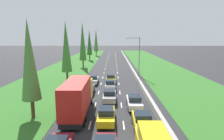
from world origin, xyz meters
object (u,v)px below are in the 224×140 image
(white_hatchback_centre_lane, at_px, (110,85))
(poplar_tree_fourth, at_px, (89,43))
(white_sedan_left_lane, at_px, (93,80))
(poplar_tree_third, at_px, (83,41))
(red_box_truck_left_lane, at_px, (78,97))
(poplar_tree_nearest, at_px, (29,60))
(silver_sedan_centre_lane, at_px, (109,95))
(yellow_hatchback_right_lane, at_px, (142,121))
(street_light_mast, at_px, (138,54))
(grey_hatchback_left_lane, at_px, (88,88))
(poplar_tree_fifth, at_px, (96,40))
(yellow_sedan_centre_lane, at_px, (106,115))
(white_sedan_right_lane, at_px, (134,102))
(yellow_sedan_centre_lane_fifth, at_px, (111,78))

(white_hatchback_centre_lane, distance_m, poplar_tree_fourth, 44.96)
(white_sedan_left_lane, xyz_separation_m, poplar_tree_third, (-5.22, 20.78, 7.02))
(red_box_truck_left_lane, relative_size, poplar_tree_nearest, 0.86)
(silver_sedan_centre_lane, relative_size, yellow_hatchback_right_lane, 1.15)
(white_hatchback_centre_lane, distance_m, street_light_mast, 13.36)
(grey_hatchback_left_lane, relative_size, poplar_tree_third, 0.29)
(poplar_tree_fifth, bearing_deg, poplar_tree_third, -90.97)
(white_hatchback_centre_lane, height_order, poplar_tree_third, poplar_tree_third)
(grey_hatchback_left_lane, bearing_deg, yellow_hatchback_right_lane, -60.65)
(yellow_sedan_centre_lane, xyz_separation_m, poplar_tree_fifth, (-7.80, 75.68, 6.81))
(poplar_tree_nearest, relative_size, street_light_mast, 1.22)
(yellow_sedan_centre_lane, xyz_separation_m, poplar_tree_third, (-8.43, 38.23, 7.02))
(white_sedan_left_lane, distance_m, poplar_tree_fourth, 40.12)
(yellow_hatchback_right_lane, relative_size, white_sedan_right_lane, 0.87)
(yellow_sedan_centre_lane, distance_m, poplar_tree_third, 39.77)
(red_box_truck_left_lane, height_order, yellow_hatchback_right_lane, red_box_truck_left_lane)
(white_sedan_left_lane, xyz_separation_m, poplar_tree_fourth, (-5.50, 39.26, 6.19))
(white_hatchback_centre_lane, relative_size, poplar_tree_fifth, 0.30)
(yellow_sedan_centre_lane, bearing_deg, poplar_tree_fourth, 98.73)
(poplar_tree_nearest, relative_size, poplar_tree_third, 0.81)
(yellow_sedan_centre_lane, distance_m, yellow_hatchback_right_lane, 3.86)
(white_sedan_right_lane, relative_size, street_light_mast, 0.50)
(yellow_hatchback_right_lane, distance_m, white_sedan_right_lane, 5.77)
(yellow_sedan_centre_lane, bearing_deg, street_light_mast, 75.45)
(yellow_hatchback_right_lane, bearing_deg, poplar_tree_third, 106.85)
(red_box_truck_left_lane, distance_m, street_light_mast, 24.31)
(silver_sedan_centre_lane, bearing_deg, poplar_tree_fourth, 100.15)
(white_sedan_right_lane, distance_m, poplar_tree_fifth, 72.55)
(yellow_sedan_centre_lane, bearing_deg, poplar_tree_nearest, 173.10)
(yellow_hatchback_right_lane, xyz_separation_m, poplar_tree_third, (-12.02, 39.67, 6.99))
(white_sedan_right_lane, height_order, yellow_sedan_centre_lane_fifth, same)
(yellow_hatchback_right_lane, xyz_separation_m, yellow_sedan_centre_lane_fifth, (-3.33, 20.09, -0.02))
(white_sedan_right_lane, xyz_separation_m, poplar_tree_nearest, (-11.70, -3.33, 5.72))
(yellow_hatchback_right_lane, distance_m, white_hatchback_centre_lane, 14.91)
(yellow_sedan_centre_lane, xyz_separation_m, red_box_truck_left_lane, (-3.38, 2.04, 1.37))
(grey_hatchback_left_lane, height_order, street_light_mast, street_light_mast)
(white_sedan_left_lane, distance_m, street_light_mast, 12.42)
(red_box_truck_left_lane, distance_m, poplar_tree_third, 36.97)
(yellow_hatchback_right_lane, bearing_deg, yellow_sedan_centre_lane, 158.10)
(yellow_hatchback_right_lane, height_order, white_hatchback_centre_lane, same)
(silver_sedan_centre_lane, relative_size, yellow_sedan_centre_lane_fifth, 1.00)
(yellow_sedan_centre_lane, distance_m, white_sedan_right_lane, 5.53)
(silver_sedan_centre_lane, distance_m, poplar_tree_third, 33.17)
(yellow_hatchback_right_lane, height_order, poplar_tree_nearest, poplar_tree_nearest)
(poplar_tree_fifth, bearing_deg, white_sedan_right_lane, -81.05)
(poplar_tree_nearest, relative_size, poplar_tree_fourth, 0.92)
(poplar_tree_nearest, xyz_separation_m, poplar_tree_fifth, (0.46, 74.68, 1.09))
(silver_sedan_centre_lane, relative_size, white_hatchback_centre_lane, 1.15)
(red_box_truck_left_lane, relative_size, poplar_tree_fifth, 0.72)
(grey_hatchback_left_lane, bearing_deg, yellow_sedan_centre_lane_fifth, 65.70)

